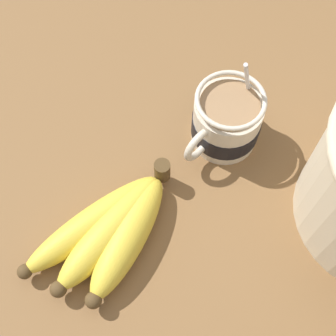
% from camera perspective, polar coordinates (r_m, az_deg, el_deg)
% --- Properties ---
extents(table, '(1.24, 1.24, 0.03)m').
position_cam_1_polar(table, '(0.61, 5.41, -2.12)').
color(table, brown).
rests_on(table, ground).
extents(coffee_mug, '(0.13, 0.09, 0.14)m').
position_cam_1_polar(coffee_mug, '(0.60, 7.07, 5.63)').
color(coffee_mug, beige).
rests_on(coffee_mug, table).
extents(banana_bunch, '(0.21, 0.12, 0.04)m').
position_cam_1_polar(banana_bunch, '(0.55, -7.02, -7.57)').
color(banana_bunch, '#4C381E').
rests_on(banana_bunch, table).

